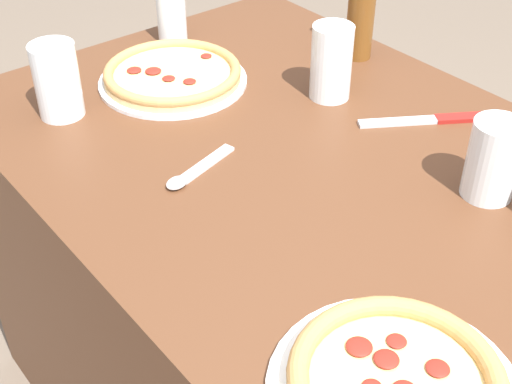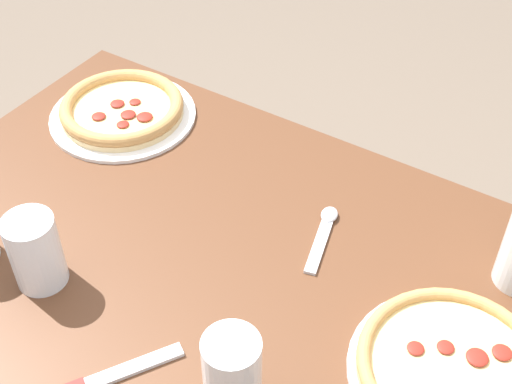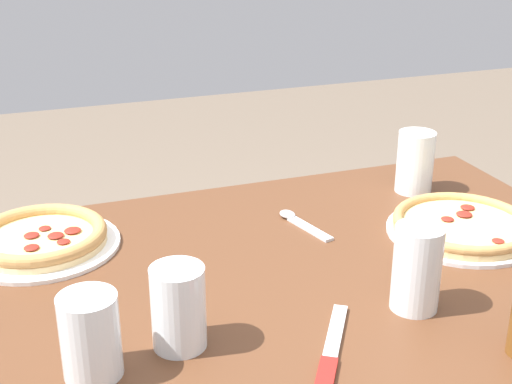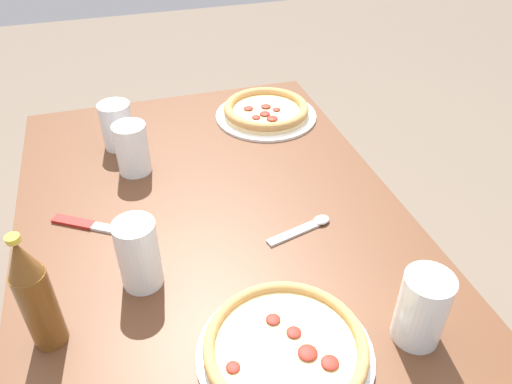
{
  "view_description": "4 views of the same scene",
  "coord_description": "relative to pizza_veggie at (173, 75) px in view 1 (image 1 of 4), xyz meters",
  "views": [
    {
      "loc": [
        -0.72,
        0.7,
        1.45
      ],
      "look_at": [
        -0.05,
        0.16,
        0.8
      ],
      "focal_mm": 50.0,
      "sensor_mm": 36.0,
      "label": 1
    },
    {
      "loc": [
        0.44,
        -0.59,
        1.65
      ],
      "look_at": [
        -0.03,
        0.16,
        0.83
      ],
      "focal_mm": 50.0,
      "sensor_mm": 36.0,
      "label": 2
    },
    {
      "loc": [
        -0.44,
        -1.03,
        1.39
      ],
      "look_at": [
        -0.01,
        0.18,
        0.86
      ],
      "focal_mm": 50.0,
      "sensor_mm": 36.0,
      "label": 3
    },
    {
      "loc": [
        0.83,
        -0.16,
        1.49
      ],
      "look_at": [
        -0.02,
        0.1,
        0.81
      ],
      "focal_mm": 35.0,
      "sensor_mm": 36.0,
      "label": 4
    }
  ],
  "objects": [
    {
      "name": "table",
      "position": [
        -0.37,
        -0.03,
        -0.4
      ],
      "size": [
        1.25,
        0.85,
        0.77
      ],
      "color": "#56331E",
      "rests_on": "ground_plane"
    },
    {
      "name": "pizza_salami",
      "position": [
        -0.79,
        0.22,
        0.0
      ],
      "size": [
        0.3,
        0.3,
        0.04
      ],
      "color": "white",
      "rests_on": "table"
    },
    {
      "name": "glass_lemonade",
      "position": [
        -0.23,
        -0.21,
        0.05
      ],
      "size": [
        0.08,
        0.08,
        0.14
      ],
      "color": "white",
      "rests_on": "table"
    },
    {
      "name": "glass_red_wine",
      "position": [
        -0.62,
        -0.18,
        0.04
      ],
      "size": [
        0.08,
        0.08,
        0.13
      ],
      "color": "white",
      "rests_on": "table"
    },
    {
      "name": "glass_cola",
      "position": [
        0.03,
        0.23,
        0.04
      ],
      "size": [
        0.08,
        0.08,
        0.14
      ],
      "color": "white",
      "rests_on": "table"
    },
    {
      "name": "pizza_veggie",
      "position": [
        0.0,
        0.0,
        0.0
      ],
      "size": [
        0.3,
        0.3,
        0.04
      ],
      "color": "silver",
      "rests_on": "table"
    },
    {
      "name": "glass_water",
      "position": [
        0.17,
        -0.11,
        0.05
      ],
      "size": [
        0.06,
        0.06,
        0.15
      ],
      "color": "white",
      "rests_on": "table"
    },
    {
      "name": "knife",
      "position": [
        -0.42,
        -0.28,
        -0.01
      ],
      "size": [
        0.15,
        0.21,
        0.01
      ],
      "color": "maroon",
      "rests_on": "table"
    },
    {
      "name": "beer_bottle",
      "position": [
        -0.15,
        -0.37,
        0.09
      ],
      "size": [
        0.06,
        0.06,
        0.24
      ],
      "color": "brown",
      "rests_on": "table"
    },
    {
      "name": "spoon",
      "position": [
        -0.29,
        0.15,
        -0.01
      ],
      "size": [
        0.06,
        0.16,
        0.01
      ],
      "color": "silver",
      "rests_on": "table"
    }
  ]
}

